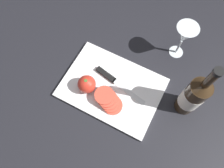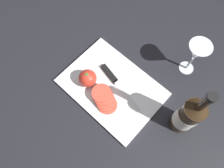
{
  "view_description": "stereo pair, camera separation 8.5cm",
  "coord_description": "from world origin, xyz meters",
  "views": [
    {
      "loc": [
        0.19,
        -0.3,
        0.83
      ],
      "look_at": [
        0.04,
        -0.01,
        0.05
      ],
      "focal_mm": 35.0,
      "sensor_mm": 36.0,
      "label": 1
    },
    {
      "loc": [
        0.26,
        -0.25,
        0.83
      ],
      "look_at": [
        0.04,
        -0.01,
        0.05
      ],
      "focal_mm": 35.0,
      "sensor_mm": 36.0,
      "label": 2
    }
  ],
  "objects": [
    {
      "name": "ground_plane",
      "position": [
        0.0,
        0.0,
        0.0
      ],
      "size": [
        3.0,
        3.0,
        0.0
      ],
      "primitive_type": "plane",
      "color": "black"
    },
    {
      "name": "cutting_board",
      "position": [
        0.04,
        -0.01,
        0.01
      ],
      "size": [
        0.39,
        0.28,
        0.02
      ],
      "color": "white",
      "rests_on": "ground_plane"
    },
    {
      "name": "wine_glass",
      "position": [
        0.21,
        0.27,
        0.12
      ],
      "size": [
        0.09,
        0.09,
        0.17
      ],
      "color": "silver",
      "rests_on": "ground_plane"
    },
    {
      "name": "whole_tomato",
      "position": [
        -0.05,
        -0.06,
        0.05
      ],
      "size": [
        0.07,
        0.07,
        0.07
      ],
      "color": "red",
      "rests_on": "cutting_board"
    },
    {
      "name": "knife",
      "position": [
        0.01,
        0.02,
        0.02
      ],
      "size": [
        0.24,
        0.07,
        0.01
      ],
      "rotation": [
        0.0,
        0.0,
        6.09
      ],
      "color": "silver",
      "rests_on": "cutting_board"
    },
    {
      "name": "wine_bottle",
      "position": [
        0.32,
        0.06,
        0.11
      ],
      "size": [
        0.08,
        0.08,
        0.31
      ],
      "color": "#332314",
      "rests_on": "ground_plane"
    },
    {
      "name": "tomato_slice_stack_near",
      "position": [
        0.05,
        -0.07,
        0.03
      ],
      "size": [
        0.12,
        0.09,
        0.04
      ],
      "color": "#DB4C38",
      "rests_on": "cutting_board"
    }
  ]
}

